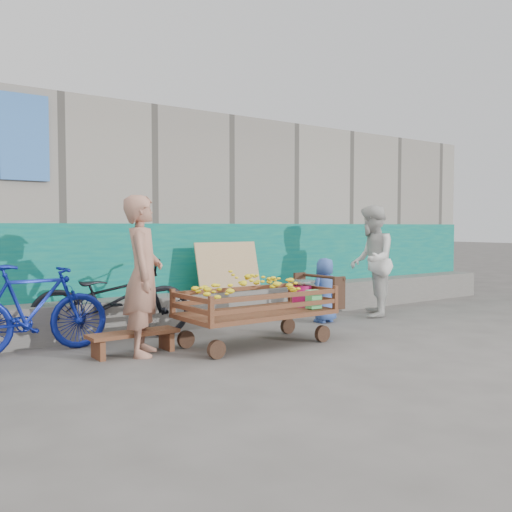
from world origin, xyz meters
TOP-DOWN VIEW (x-y plane):
  - ground at (0.00, 0.00)m, footprint 80.00×80.00m
  - building_wall at (-0.00, 4.05)m, footprint 12.00×3.50m
  - banana_cart at (-0.27, 0.82)m, footprint 1.93×0.88m
  - bench at (-1.57, 1.20)m, footprint 0.97×0.29m
  - vendor_man at (-1.49, 1.11)m, footprint 0.66×0.74m
  - woman at (2.40, 1.49)m, footprint 1.03×1.02m
  - child at (1.47, 1.51)m, footprint 0.48×0.34m
  - bicycle_dark at (-1.47, 2.05)m, footprint 1.98×1.09m
  - bicycle_blue at (-2.44, 1.85)m, footprint 1.62×0.51m

SIDE VIEW (x-z plane):
  - ground at x=0.00m, z-range 0.00..0.00m
  - bench at x=-1.57m, z-range 0.06..0.30m
  - child at x=1.47m, z-range 0.00..0.91m
  - bicycle_blue at x=-2.44m, z-range 0.00..0.97m
  - bicycle_dark at x=-1.47m, z-range 0.00..0.99m
  - banana_cart at x=-0.27m, z-range 0.15..0.97m
  - woman at x=2.40m, z-range 0.00..1.68m
  - vendor_man at x=-1.49m, z-range 0.00..1.69m
  - building_wall at x=0.00m, z-range -0.03..2.97m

